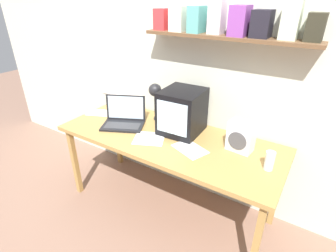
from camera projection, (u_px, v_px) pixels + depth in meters
name	position (u px, v px, depth m)	size (l,w,h in m)	color
ground_plane	(168.00, 205.00, 2.50)	(12.00, 12.00, 0.00)	#886554
back_wall	(195.00, 59.00, 2.22)	(5.60, 0.24, 2.60)	beige
corner_desk	(168.00, 143.00, 2.19)	(1.87, 0.74, 0.75)	#AD8445
crt_monitor	(182.00, 112.00, 2.17)	(0.34, 0.37, 0.37)	black
laptop	(124.00, 118.00, 2.35)	(0.44, 0.39, 0.24)	black
desk_lamp	(156.00, 94.00, 2.30)	(0.11, 0.18, 0.36)	#232326
juice_glass	(269.00, 162.00, 1.74)	(0.06, 0.06, 0.13)	white
space_heater	(241.00, 136.00, 1.93)	(0.20, 0.14, 0.23)	white
printed_handout	(190.00, 149.00, 1.99)	(0.30, 0.25, 0.00)	white
loose_paper_near_laptop	(149.00, 138.00, 2.13)	(0.31, 0.30, 0.00)	white
open_notebook	(102.00, 113.00, 2.58)	(0.33, 0.25, 0.00)	white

